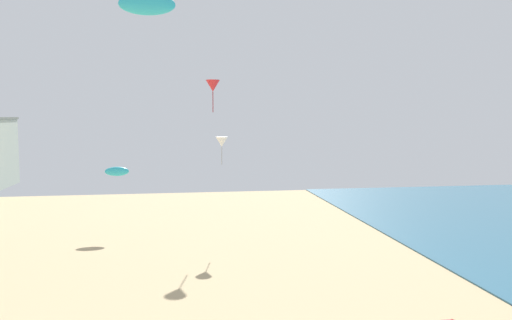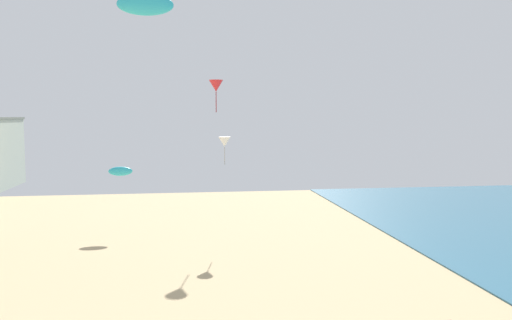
{
  "view_description": "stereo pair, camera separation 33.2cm",
  "coord_description": "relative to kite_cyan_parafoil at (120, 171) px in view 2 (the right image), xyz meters",
  "views": [
    {
      "loc": [
        1.07,
        -7.84,
        10.06
      ],
      "look_at": [
        4.94,
        16.77,
        7.94
      ],
      "focal_mm": 36.04,
      "sensor_mm": 36.0,
      "label": 1
    },
    {
      "loc": [
        1.4,
        -7.89,
        10.06
      ],
      "look_at": [
        4.94,
        16.77,
        7.94
      ],
      "focal_mm": 36.04,
      "sensor_mm": 36.0,
      "label": 2
    }
  ],
  "objects": [
    {
      "name": "kite_cyan_parafoil",
      "position": [
        0.0,
        0.0,
        0.0
      ],
      "size": [
        2.11,
        0.59,
        0.82
      ],
      "color": "#2DB7CC"
    },
    {
      "name": "kite_red_delta",
      "position": [
        8.52,
        -0.77,
        7.57
      ],
      "size": [
        1.26,
        1.26,
        2.87
      ],
      "color": "red"
    },
    {
      "name": "kite_white_delta",
      "position": [
        8.99,
        -4.0,
        2.75
      ],
      "size": [
        1.03,
        1.03,
        2.34
      ],
      "color": "white"
    },
    {
      "name": "kite_cyan_parafoil_2",
      "position": [
        4.21,
        -27.06,
        8.98
      ],
      "size": [
        2.07,
        0.58,
        0.81
      ],
      "color": "#2DB7CC"
    }
  ]
}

